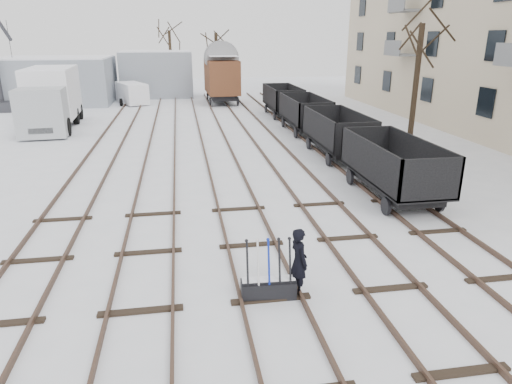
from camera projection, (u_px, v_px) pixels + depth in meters
The scene contains 16 objects.
ground at pixel (271, 300), 10.77m from camera, with size 120.00×120.00×0.00m, color white.
tracks at pixel (220, 155), 23.51m from camera, with size 13.90×52.00×0.16m.
shed_left at pixel (56, 80), 41.68m from camera, with size 10.00×8.00×4.10m.
shed_right at pixel (157, 73), 46.74m from camera, with size 7.00×6.00×4.50m.
ground_frame at pixel (268, 287), 10.80m from camera, with size 1.32×0.48×1.49m.
worker at pixel (299, 261), 10.82m from camera, with size 0.62×0.41×1.69m, color black.
freight_wagon_a at pixel (392, 176), 17.44m from camera, with size 2.19×5.48×2.24m.
freight_wagon_b at pixel (337, 140), 23.41m from camera, with size 2.19×5.48×2.24m.
freight_wagon_c at pixel (304, 119), 29.38m from camera, with size 2.19×5.48×2.24m.
freight_wagon_d at pixel (283, 105), 35.35m from camera, with size 2.19×5.48×2.24m.
box_van_wagon at pixel (222, 76), 41.30m from camera, with size 3.11×5.68×4.28m.
lorry at pixel (50, 98), 30.13m from camera, with size 3.24×8.79×3.92m.
panel_van at pixel (132, 93), 41.48m from camera, with size 3.30×4.64×1.88m.
tree_near at pixel (415, 88), 24.35m from camera, with size 0.30×0.30×6.53m, color black.
tree_far_left at pixel (171, 63), 47.97m from camera, with size 0.30×0.30×6.45m, color black.
tree_far_right at pixel (217, 68), 42.40m from camera, with size 0.30×0.30×6.19m, color black.
Camera 1 is at (-1.88, -9.17, 5.93)m, focal length 32.00 mm.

